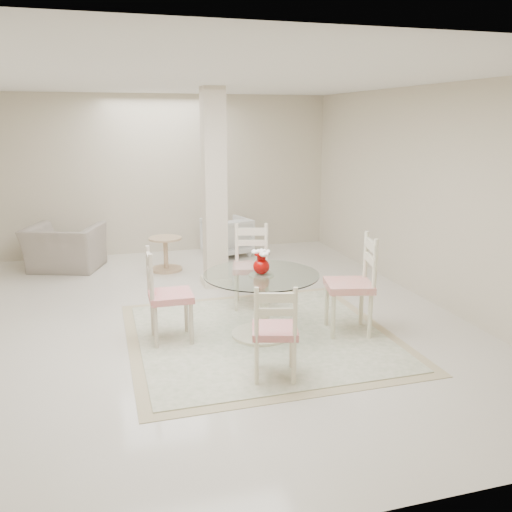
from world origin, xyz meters
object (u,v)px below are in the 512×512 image
object	(u,v)px
column	(214,190)
side_table	(166,255)
dining_chair_south	(275,325)
armchair_white	(227,236)
dining_chair_north	(251,260)
recliner_taupe	(65,248)
dining_table	(261,305)
dining_chair_west	(163,289)
dining_chair_east	(356,277)
red_vase	(261,262)

from	to	relation	value
column	side_table	distance (m)	1.56
dining_chair_south	armchair_white	bearing A→B (deg)	-82.13
dining_chair_north	column	bearing A→B (deg)	119.47
armchair_white	recliner_taupe	bearing A→B (deg)	-11.01
dining_chair_north	dining_table	bearing A→B (deg)	-83.95
column	dining_chair_west	xyz separation A→B (m)	(-0.94, -1.86, -0.77)
dining_chair_east	dining_chair_north	world-z (taller)	dining_chair_east
dining_chair_north	recliner_taupe	size ratio (longest dim) A/B	1.06
dining_table	red_vase	distance (m)	0.48
dining_chair_south	dining_table	bearing A→B (deg)	-83.98
dining_chair_north	armchair_white	distance (m)	2.66
recliner_taupe	side_table	bearing A→B (deg)	-178.82
column	dining_chair_west	size ratio (longest dim) A/B	2.44
dining_chair_west	column	bearing A→B (deg)	-26.01
dining_chair_east	dining_table	bearing A→B (deg)	-86.17
dining_chair_south	red_vase	bearing A→B (deg)	-84.03
dining_table	recliner_taupe	distance (m)	4.06
side_table	red_vase	bearing A→B (deg)	-77.46
column	dining_chair_east	bearing A→B (deg)	-63.73
dining_chair_north	dining_chair_east	bearing A→B (deg)	-38.72
dining_chair_north	dining_chair_west	bearing A→B (deg)	-128.37
armchair_white	side_table	world-z (taller)	armchair_white
column	armchair_white	bearing A→B (deg)	71.47
dining_chair_north	dining_chair_west	size ratio (longest dim) A/B	1.02
column	armchair_white	world-z (taller)	column
dining_chair_west	recliner_taupe	world-z (taller)	dining_chair_west
red_vase	recliner_taupe	size ratio (longest dim) A/B	0.25
armchair_white	dining_table	bearing A→B (deg)	67.34
armchair_white	dining_chair_south	bearing A→B (deg)	66.83
armchair_white	side_table	bearing A→B (deg)	16.23
recliner_taupe	column	bearing A→B (deg)	165.16
column	dining_chair_west	distance (m)	2.22
dining_chair_west	dining_chair_south	world-z (taller)	dining_chair_west
red_vase	dining_chair_east	size ratio (longest dim) A/B	0.22
dining_table	dining_chair_north	size ratio (longest dim) A/B	1.08
dining_chair_north	recliner_taupe	bearing A→B (deg)	149.57
column	recliner_taupe	xyz separation A→B (m)	(-2.08, 1.43, -1.00)
recliner_taupe	armchair_white	world-z (taller)	recliner_taupe
red_vase	armchair_white	distance (m)	3.70
column	dining_chair_south	xyz separation A→B (m)	(-0.11, -3.02, -0.82)
dining_chair_west	recliner_taupe	bearing A→B (deg)	19.98
dining_table	dining_chair_west	bearing A→B (deg)	171.18
dining_chair_east	dining_chair_west	size ratio (longest dim) A/B	1.09
red_vase	dining_chair_east	distance (m)	1.05
dining_table	dining_chair_north	distance (m)	1.05
side_table	dining_chair_south	bearing A→B (deg)	-83.04
dining_table	armchair_white	world-z (taller)	dining_table
red_vase	recliner_taupe	world-z (taller)	red_vase
dining_chair_west	recliner_taupe	distance (m)	3.49
dining_table	armchair_white	bearing A→B (deg)	82.53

